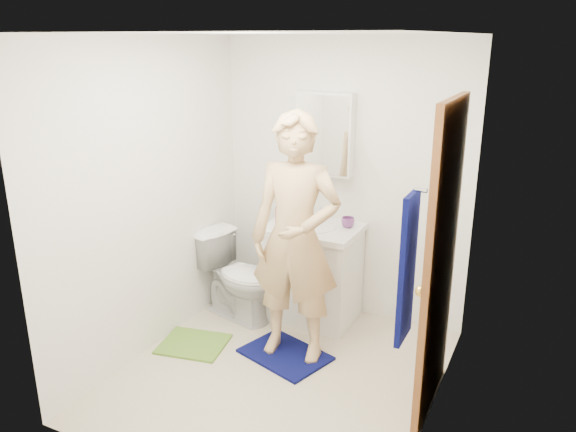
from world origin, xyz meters
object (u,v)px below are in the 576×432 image
object	(u,v)px
soap_dispenser	(281,211)
man	(295,239)
toothbrush_cup	(348,222)
medicine_cabinet	(325,134)
toilet	(238,276)
towel	(407,268)
vanity_cabinet	(312,275)

from	to	relation	value
soap_dispenser	man	world-z (taller)	man
toothbrush_cup	medicine_cabinet	bearing A→B (deg)	155.72
soap_dispenser	toothbrush_cup	bearing A→B (deg)	11.15
toilet	toothbrush_cup	xyz separation A→B (m)	(0.87, 0.37, 0.51)
soap_dispenser	toothbrush_cup	world-z (taller)	soap_dispenser
medicine_cabinet	man	distance (m)	1.08
towel	soap_dispenser	xyz separation A→B (m)	(-1.48, 1.47, -0.30)
soap_dispenser	vanity_cabinet	bearing A→B (deg)	2.46
soap_dispenser	man	bearing A→B (deg)	-54.72
towel	toilet	xyz separation A→B (m)	(-1.77, 1.22, -0.87)
towel	man	size ratio (longest dim) A/B	0.43
towel	toilet	distance (m)	2.32
vanity_cabinet	towel	xyz separation A→B (m)	(1.18, -1.48, 0.85)
vanity_cabinet	toothbrush_cup	distance (m)	0.57
toilet	soap_dispenser	xyz separation A→B (m)	(0.29, 0.25, 0.57)
toothbrush_cup	towel	bearing A→B (deg)	-60.31
toothbrush_cup	man	distance (m)	0.75
toilet	soap_dispenser	world-z (taller)	soap_dispenser
vanity_cabinet	toothbrush_cup	bearing A→B (deg)	20.04
medicine_cabinet	soap_dispenser	xyz separation A→B (m)	(-0.30, -0.24, -0.65)
medicine_cabinet	soap_dispenser	distance (m)	0.76
toothbrush_cup	man	xyz separation A→B (m)	(-0.14, -0.73, 0.07)
vanity_cabinet	toilet	world-z (taller)	vanity_cabinet
towel	soap_dispenser	bearing A→B (deg)	135.15
vanity_cabinet	medicine_cabinet	xyz separation A→B (m)	(0.00, 0.22, 1.20)
toilet	toothbrush_cup	bearing A→B (deg)	-52.82
medicine_cabinet	toilet	world-z (taller)	medicine_cabinet
towel	toothbrush_cup	bearing A→B (deg)	119.69
soap_dispenser	towel	bearing A→B (deg)	-44.85
medicine_cabinet	towel	bearing A→B (deg)	-55.39
toilet	toothbrush_cup	world-z (taller)	toothbrush_cup
soap_dispenser	toilet	bearing A→B (deg)	-139.04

